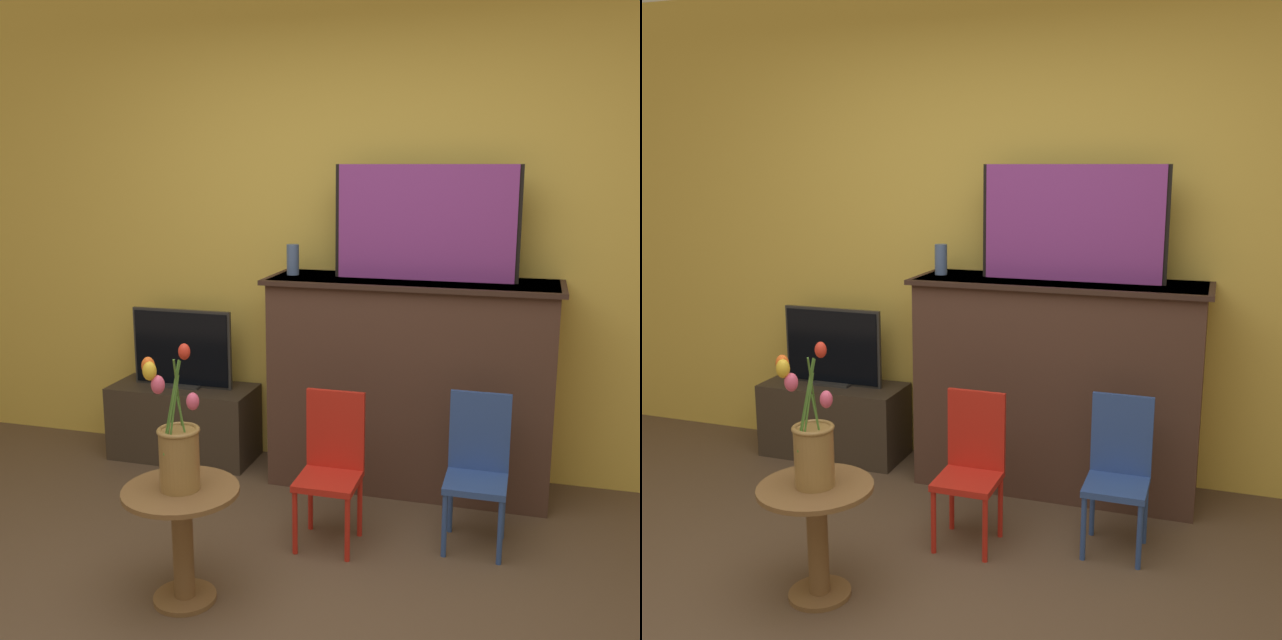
{
  "view_description": "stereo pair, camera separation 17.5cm",
  "coord_description": "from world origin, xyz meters",
  "views": [
    {
      "loc": [
        0.87,
        -1.95,
        1.72
      ],
      "look_at": [
        -0.07,
        1.31,
        1.01
      ],
      "focal_mm": 42.0,
      "sensor_mm": 36.0,
      "label": 1
    },
    {
      "loc": [
        1.03,
        -1.9,
        1.72
      ],
      "look_at": [
        -0.07,
        1.31,
        1.01
      ],
      "focal_mm": 42.0,
      "sensor_mm": 36.0,
      "label": 2
    }
  ],
  "objects": [
    {
      "name": "vase_tulips",
      "position": [
        -0.41,
        0.51,
        0.65
      ],
      "size": [
        0.2,
        0.29,
        0.55
      ],
      "color": "olive",
      "rests_on": "side_table"
    },
    {
      "name": "wall_back",
      "position": [
        0.0,
        2.13,
        1.35
      ],
      "size": [
        8.0,
        0.06,
        2.7
      ],
      "color": "#EAC651",
      "rests_on": "ground"
    },
    {
      "name": "fireplace_mantel",
      "position": [
        0.27,
        1.88,
        0.58
      ],
      "size": [
        1.53,
        0.49,
        1.13
      ],
      "color": "#4C3328",
      "rests_on": "ground"
    },
    {
      "name": "side_table",
      "position": [
        -0.41,
        0.51,
        0.31
      ],
      "size": [
        0.46,
        0.46,
        0.48
      ],
      "color": "brown",
      "rests_on": "ground"
    },
    {
      "name": "mantel_candle",
      "position": [
        -0.39,
        1.88,
        1.22
      ],
      "size": [
        0.07,
        0.07,
        0.16
      ],
      "color": "#4C6699",
      "rests_on": "fireplace_mantel"
    },
    {
      "name": "chair_red",
      "position": [
        0.02,
        1.16,
        0.38
      ],
      "size": [
        0.28,
        0.28,
        0.7
      ],
      "color": "red",
      "rests_on": "ground"
    },
    {
      "name": "tv_stand",
      "position": [
        -1.09,
        1.9,
        0.22
      ],
      "size": [
        0.85,
        0.37,
        0.44
      ],
      "color": "#382D23",
      "rests_on": "ground"
    },
    {
      "name": "painting",
      "position": [
        0.32,
        1.88,
        1.43
      ],
      "size": [
        0.95,
        0.03,
        0.59
      ],
      "color": "black",
      "rests_on": "fireplace_mantel"
    },
    {
      "name": "tv_monitor",
      "position": [
        -1.09,
        1.9,
        0.66
      ],
      "size": [
        0.61,
        0.12,
        0.46
      ],
      "color": "#2D2D2D",
      "rests_on": "tv_stand"
    },
    {
      "name": "chair_blue",
      "position": [
        0.67,
        1.32,
        0.38
      ],
      "size": [
        0.28,
        0.28,
        0.7
      ],
      "color": "#2D4C99",
      "rests_on": "ground"
    }
  ]
}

